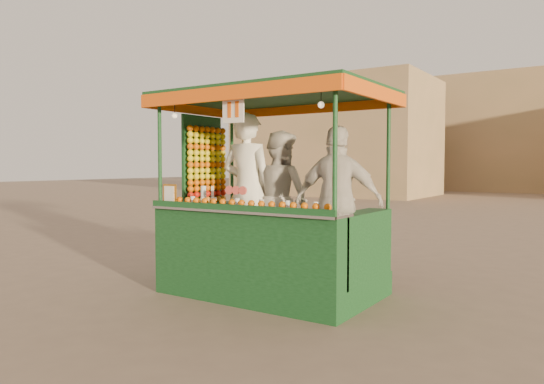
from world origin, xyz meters
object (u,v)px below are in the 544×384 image
Objects in this scene: juice_cart at (263,230)px; vendor_right at (338,202)px; vendor_left at (247,190)px; vendor_middle at (281,198)px.

vendor_right is at bearing 8.96° from juice_cart.
vendor_left is 1.12× the size of vendor_right.
vendor_left is at bearing 56.39° from vendor_middle.
juice_cart is at bearing 146.54° from vendor_left.
juice_cart is at bearing -0.14° from vendor_right.
vendor_right is at bearing 172.34° from vendor_left.
vendor_left reaches higher than vendor_middle.
juice_cart reaches higher than vendor_left.
vendor_right is (0.93, 0.15, 0.36)m from juice_cart.
vendor_middle is at bearing -27.47° from vendor_right.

